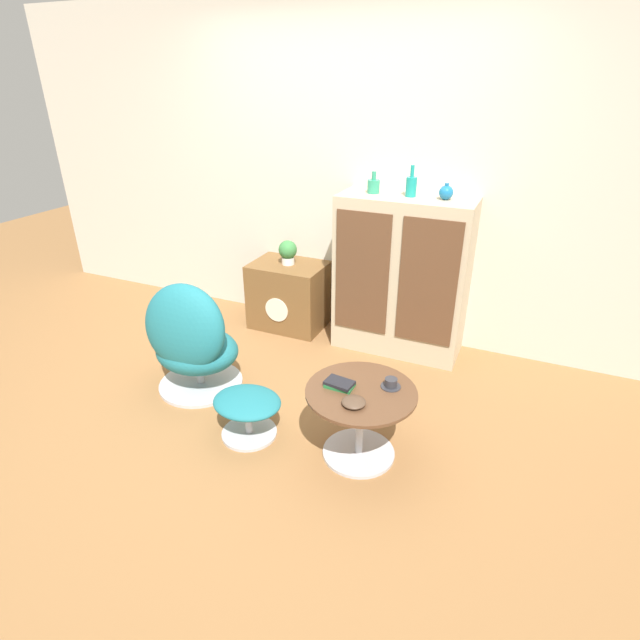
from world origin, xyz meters
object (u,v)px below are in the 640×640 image
object	(u,v)px
sideboard	(401,276)
ottoman	(247,407)
vase_leftmost	(374,186)
teacup	(391,384)
tv_console	(289,295)
potted_plant	(288,251)
vase_inner_left	(411,186)
egg_chair	(191,341)
vase_inner_right	(446,192)
book_stack	(340,384)
bowl	(354,402)
coffee_table	(360,414)

from	to	relation	value
sideboard	ottoman	xyz separation A→B (m)	(-0.52, -1.47, -0.41)
vase_leftmost	teacup	xyz separation A→B (m)	(0.56, -1.26, -0.82)
tv_console	potted_plant	bearing A→B (deg)	18.60
sideboard	vase_inner_left	world-z (taller)	vase_inner_left
egg_chair	vase_inner_left	world-z (taller)	vase_inner_left
sideboard	vase_inner_right	xyz separation A→B (m)	(0.27, 0.00, 0.67)
vase_inner_left	book_stack	size ratio (longest dim) A/B	1.30
egg_chair	ottoman	world-z (taller)	egg_chair
egg_chair	vase_leftmost	xyz separation A→B (m)	(0.87, 1.19, 0.90)
egg_chair	vase_inner_right	bearing A→B (deg)	40.34
vase_inner_left	vase_inner_right	distance (m)	0.25
egg_chair	vase_leftmost	bearing A→B (deg)	53.88
book_stack	bowl	size ratio (longest dim) A/B	1.29
potted_plant	ottoman	bearing A→B (deg)	-72.48
egg_chair	bowl	distance (m)	1.34
coffee_table	vase_inner_left	xyz separation A→B (m)	(-0.14, 1.37, 1.02)
tv_console	vase_inner_left	bearing A→B (deg)	0.50
bowl	sideboard	bearing A→B (deg)	96.47
ottoman	coffee_table	size ratio (longest dim) A/B	0.68
book_stack	coffee_table	bearing A→B (deg)	5.99
sideboard	coffee_table	bearing A→B (deg)	-83.19
tv_console	potted_plant	size ratio (longest dim) A/B	3.05
vase_inner_right	bowl	distance (m)	1.72
egg_chair	teacup	size ratio (longest dim) A/B	7.36
coffee_table	teacup	size ratio (longest dim) A/B	5.52
potted_plant	bowl	xyz separation A→B (m)	(1.16, -1.50, -0.22)
egg_chair	book_stack	bearing A→B (deg)	-9.28
coffee_table	vase_leftmost	xyz separation A→B (m)	(-0.43, 1.37, 1.00)
coffee_table	vase_inner_right	bearing A→B (deg)	85.53
vase_inner_left	vase_leftmost	bearing A→B (deg)	180.00
sideboard	vase_inner_left	size ratio (longest dim) A/B	5.64
coffee_table	tv_console	bearing A→B (deg)	130.31
tv_console	book_stack	distance (m)	1.72
coffee_table	vase_inner_left	world-z (taller)	vase_inner_left
ottoman	book_stack	world-z (taller)	book_stack
vase_leftmost	teacup	world-z (taller)	vase_leftmost
egg_chair	ottoman	distance (m)	0.69
tv_console	vase_leftmost	world-z (taller)	vase_leftmost
tv_console	vase_inner_right	distance (m)	1.61
egg_chair	teacup	xyz separation A→B (m)	(1.43, -0.08, 0.09)
ottoman	teacup	world-z (taller)	teacup
potted_plant	book_stack	distance (m)	1.73
ottoman	teacup	distance (m)	0.89
ottoman	vase_inner_right	bearing A→B (deg)	61.68
teacup	vase_leftmost	bearing A→B (deg)	114.04
ottoman	book_stack	bearing A→B (deg)	9.48
egg_chair	book_stack	world-z (taller)	egg_chair
vase_inner_right	tv_console	bearing A→B (deg)	-179.60
tv_console	egg_chair	world-z (taller)	egg_chair
egg_chair	ottoman	size ratio (longest dim) A/B	1.95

